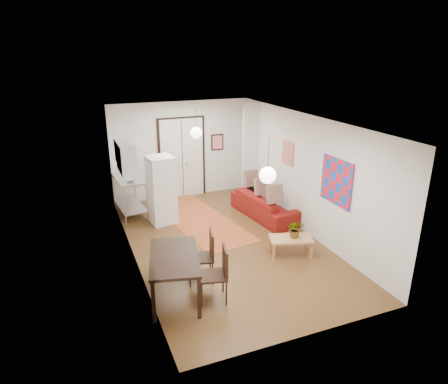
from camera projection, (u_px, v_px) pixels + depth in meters
name	position (u px, v px, depth m)	size (l,w,h in m)	color
floor	(225.00, 243.00, 9.44)	(7.00, 7.00, 0.00)	brown
ceiling	(225.00, 120.00, 8.46)	(4.20, 7.00, 0.02)	white
wall_back	(181.00, 150.00, 12.01)	(4.20, 0.02, 2.90)	white
wall_front	(313.00, 255.00, 5.89)	(4.20, 0.02, 2.90)	white
wall_left	(130.00, 197.00, 8.21)	(0.02, 7.00, 2.90)	white
wall_right	(305.00, 174.00, 9.68)	(0.02, 7.00, 2.90)	white
double_doors	(182.00, 158.00, 12.05)	(1.44, 0.06, 2.50)	white
stub_partition	(251.00, 152.00, 11.82)	(0.50, 0.10, 2.90)	white
wall_cabinet	(126.00, 157.00, 9.44)	(0.35, 1.00, 0.70)	silver
painting_popart	(337.00, 182.00, 8.51)	(0.05, 1.00, 1.00)	red
painting_abstract	(288.00, 153.00, 10.25)	(0.05, 0.50, 0.60)	beige
poster_back	(217.00, 142.00, 12.33)	(0.40, 0.03, 0.50)	red
print_left	(116.00, 151.00, 9.80)	(0.03, 0.44, 0.54)	#98673F
pendant_back	(196.00, 133.00, 10.42)	(0.30, 0.30, 0.80)	white
pendant_front	(268.00, 175.00, 6.93)	(0.30, 0.30, 0.80)	white
kilim_rug	(198.00, 220.00, 10.69)	(1.42, 3.79, 0.01)	#B7572D
sofa	(265.00, 205.00, 10.82)	(2.20, 0.86, 0.64)	maroon
coffee_table	(291.00, 240.00, 8.77)	(1.04, 0.77, 0.41)	tan
potted_plant	(295.00, 229.00, 8.72)	(0.36, 0.31, 0.40)	#2E5D29
kitchen_counter	(130.00, 190.00, 10.92)	(0.79, 1.40, 1.03)	#B7BABC
bowl	(130.00, 180.00, 10.53)	(0.24, 0.24, 0.06)	silver
soap_bottle	(127.00, 172.00, 10.99)	(0.10, 0.10, 0.21)	teal
fridge	(162.00, 190.00, 10.27)	(0.63, 0.63, 1.78)	white
dining_table	(174.00, 261.00, 7.15)	(1.19, 1.67, 0.84)	black
dining_chair_near	(198.00, 251.00, 7.81)	(0.59, 0.75, 1.03)	#341A10
dining_chair_far	(211.00, 268.00, 7.19)	(0.59, 0.75, 1.03)	#341A10
black_side_chair	(250.00, 187.00, 11.64)	(0.48, 0.49, 0.90)	black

